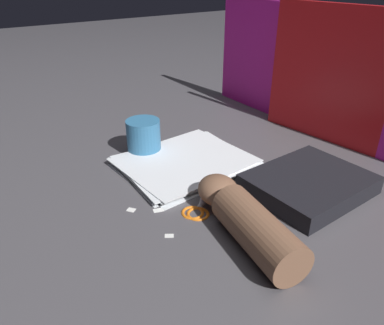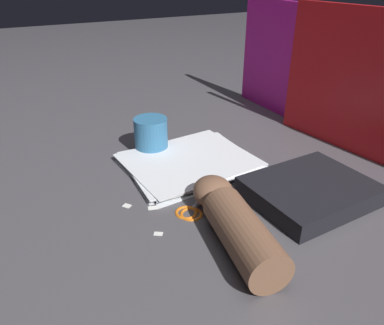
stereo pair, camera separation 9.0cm
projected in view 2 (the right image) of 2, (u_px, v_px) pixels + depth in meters
The scene contains 10 objects.
ground_plane at pixel (212, 186), 0.92m from camera, with size 6.00×6.00×0.00m, color #4C494F.
backdrop_panel_left at pixel (320, 72), 1.15m from camera, with size 0.77×0.02×0.38m.
paper_stack at pixel (189, 162), 1.01m from camera, with size 0.30×0.34×0.02m.
book_closed at pixel (310, 191), 0.86m from camera, with size 0.22×0.28×0.04m.
scissors at pixel (195, 206), 0.83m from camera, with size 0.14×0.16×0.01m.
hand_forearm at pixel (234, 222), 0.72m from camera, with size 0.32×0.14×0.08m.
paper_scrap_near at pixel (127, 206), 0.84m from camera, with size 0.02×0.02×0.00m.
paper_scrap_mid at pixel (158, 234), 0.75m from camera, with size 0.02×0.02×0.00m.
paper_scrap_far at pixel (153, 208), 0.83m from camera, with size 0.02×0.03×0.00m.
mug at pixel (151, 136), 1.06m from camera, with size 0.09×0.09×0.10m.
Camera 2 is at (0.67, -0.42, 0.48)m, focal length 35.00 mm.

